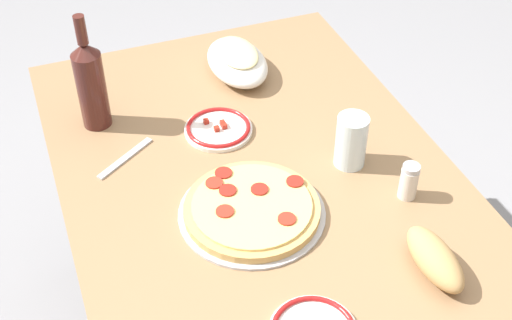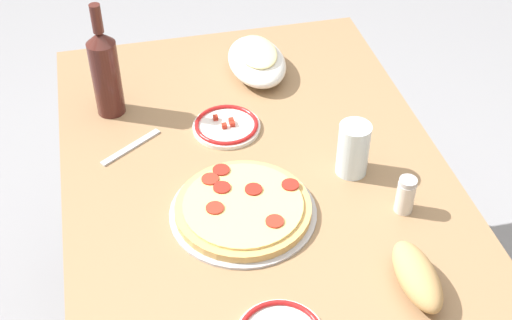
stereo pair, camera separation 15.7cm
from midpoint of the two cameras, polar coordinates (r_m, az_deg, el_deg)
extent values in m
cube|color=#93704C|center=(1.60, 2.81, -1.34)|extent=(1.23, 0.87, 0.03)
cylinder|color=#33302D|center=(2.22, -10.70, -0.46)|extent=(0.07, 0.07, 0.71)
cylinder|color=#33302D|center=(2.34, 7.84, 2.30)|extent=(0.07, 0.07, 0.71)
cylinder|color=#B7B7BC|center=(1.49, 1.97, -4.43)|extent=(0.31, 0.31, 0.01)
cylinder|color=tan|center=(1.48, 1.98, -4.10)|extent=(0.29, 0.29, 0.02)
cylinder|color=#EACC75|center=(1.47, 1.99, -3.77)|extent=(0.26, 0.26, 0.01)
cylinder|color=#B22D1E|center=(1.46, -0.29, -4.07)|extent=(0.04, 0.04, 0.00)
cylinder|color=maroon|center=(1.54, 0.05, -0.93)|extent=(0.04, 0.04, 0.00)
cylinder|color=maroon|center=(1.50, 2.80, -2.53)|extent=(0.04, 0.04, 0.00)
cylinder|color=maroon|center=(1.52, 5.79, -2.14)|extent=(0.04, 0.04, 0.00)
cylinder|color=maroon|center=(1.50, 0.19, -2.38)|extent=(0.04, 0.04, 0.00)
cylinder|color=#B22D1E|center=(1.52, -0.82, -1.68)|extent=(0.04, 0.04, 0.00)
cylinder|color=#B22D1E|center=(1.43, 4.68, -5.15)|extent=(0.04, 0.04, 0.00)
ellipsoid|color=white|center=(1.89, 2.47, 7.95)|extent=(0.24, 0.15, 0.07)
ellipsoid|color=#AD2819|center=(1.88, 2.48, 8.26)|extent=(0.20, 0.12, 0.03)
ellipsoid|color=beige|center=(1.87, 2.50, 8.72)|extent=(0.17, 0.10, 0.02)
cylinder|color=#471E19|center=(1.73, -9.56, 6.49)|extent=(0.07, 0.07, 0.20)
cone|color=#471E19|center=(1.67, -9.99, 9.70)|extent=(0.07, 0.07, 0.03)
cylinder|color=#471E19|center=(1.65, -10.19, 11.19)|extent=(0.03, 0.03, 0.07)
cylinder|color=silver|center=(1.58, 10.78, 0.75)|extent=(0.07, 0.07, 0.13)
cylinder|color=white|center=(1.70, 0.22, 2.60)|extent=(0.17, 0.17, 0.01)
torus|color=red|center=(1.70, 0.22, 2.81)|extent=(0.16, 0.16, 0.01)
cube|color=#AD2819|center=(1.72, -0.71, 3.37)|extent=(0.01, 0.01, 0.01)
cube|color=#AD2819|center=(1.70, 0.71, 2.86)|extent=(0.01, 0.01, 0.01)
cube|color=#AD2819|center=(1.71, 0.60, 3.12)|extent=(0.01, 0.01, 0.01)
cube|color=#AD2819|center=(1.69, 0.06, 2.69)|extent=(0.01, 0.01, 0.01)
ellipsoid|color=tan|center=(1.39, 16.23, -9.24)|extent=(0.17, 0.07, 0.07)
cylinder|color=silver|center=(1.52, 14.98, -3.06)|extent=(0.04, 0.04, 0.07)
cylinder|color=#B7B7BC|center=(1.50, 15.27, -1.86)|extent=(0.04, 0.04, 0.01)
cube|color=#B7B7BC|center=(1.66, -7.51, 0.94)|extent=(0.11, 0.15, 0.00)
camera|label=1|loc=(0.08, -87.13, 2.49)|focal=49.08mm
camera|label=2|loc=(0.08, 92.87, -2.49)|focal=49.08mm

